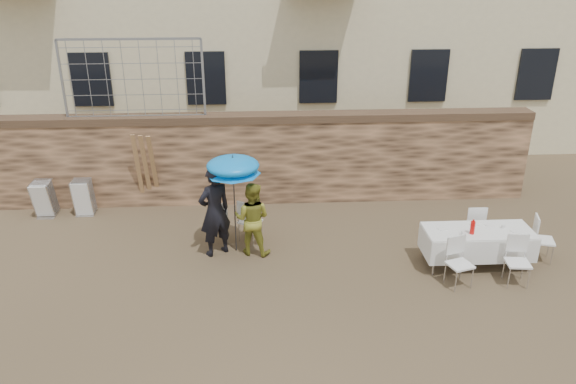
{
  "coord_description": "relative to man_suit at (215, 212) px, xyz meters",
  "views": [
    {
      "loc": [
        -0.18,
        -8.01,
        5.76
      ],
      "look_at": [
        0.4,
        2.2,
        1.4
      ],
      "focal_mm": 35.0,
      "sensor_mm": 36.0,
      "label": 1
    }
  ],
  "objects": [
    {
      "name": "banquet_table",
      "position": [
        5.19,
        -0.75,
        -0.23
      ],
      "size": [
        2.1,
        0.85,
        0.78
      ],
      "color": "white",
      "rests_on": "ground"
    },
    {
      "name": "table_chair_front_left",
      "position": [
        4.59,
        -1.5,
        -0.48
      ],
      "size": [
        0.6,
        0.6,
        0.96
      ],
      "primitive_type": null,
      "rotation": [
        0.0,
        0.0,
        0.31
      ],
      "color": "white",
      "rests_on": "ground"
    },
    {
      "name": "table_chair_front_right",
      "position": [
        5.69,
        -1.5,
        -0.48
      ],
      "size": [
        0.53,
        0.53,
        0.96
      ],
      "primitive_type": null,
      "rotation": [
        0.0,
        0.0,
        -0.11
      ],
      "color": "white",
      "rests_on": "ground"
    },
    {
      "name": "couple_chair_right",
      "position": [
        0.7,
        0.55,
        -0.48
      ],
      "size": [
        0.66,
        0.66,
        0.96
      ],
      "primitive_type": null,
      "rotation": [
        0.0,
        0.0,
        2.57
      ],
      "color": "white",
      "rests_on": "ground"
    },
    {
      "name": "couple_chair_left",
      "position": [
        0.0,
        0.55,
        -0.48
      ],
      "size": [
        0.57,
        0.57,
        0.96
      ],
      "primitive_type": null,
      "rotation": [
        0.0,
        0.0,
        3.34
      ],
      "color": "white",
      "rests_on": "ground"
    },
    {
      "name": "table_chair_back",
      "position": [
        5.39,
        0.05,
        -0.48
      ],
      "size": [
        0.49,
        0.49,
        0.96
      ],
      "primitive_type": null,
      "rotation": [
        0.0,
        0.0,
        3.12
      ],
      "color": "white",
      "rests_on": "ground"
    },
    {
      "name": "soda_bottle",
      "position": [
        4.99,
        -0.9,
        -0.05
      ],
      "size": [
        0.09,
        0.09,
        0.26
      ],
      "primitive_type": "cylinder",
      "color": "red",
      "rests_on": "banquet_table"
    },
    {
      "name": "chain_link_fence",
      "position": [
        -1.92,
        2.69,
        2.14
      ],
      "size": [
        3.2,
        0.06,
        1.8
      ],
      "primitive_type": null,
      "color": "gray",
      "rests_on": "stone_wall"
    },
    {
      "name": "man_suit",
      "position": [
        0.0,
        0.0,
        0.0
      ],
      "size": [
        0.84,
        0.76,
        1.91
      ],
      "primitive_type": "imported",
      "rotation": [
        0.0,
        0.0,
        3.71
      ],
      "color": "black",
      "rests_on": "ground"
    },
    {
      "name": "chair_stack_left",
      "position": [
        -4.14,
        2.23,
        -0.5
      ],
      "size": [
        0.46,
        0.55,
        0.92
      ],
      "primitive_type": null,
      "color": "white",
      "rests_on": "ground"
    },
    {
      "name": "stone_wall",
      "position": [
        1.08,
        2.69,
        0.14
      ],
      "size": [
        13.0,
        0.5,
        2.2
      ],
      "primitive_type": "cube",
      "color": "brown",
      "rests_on": "ground"
    },
    {
      "name": "woman_dress",
      "position": [
        0.75,
        0.0,
        -0.18
      ],
      "size": [
        0.89,
        0.77,
        1.56
      ],
      "primitive_type": "imported",
      "rotation": [
        0.0,
        0.0,
        2.86
      ],
      "color": "gold",
      "rests_on": "ground"
    },
    {
      "name": "table_chair_side",
      "position": [
        6.59,
        -0.65,
        -0.48
      ],
      "size": [
        0.59,
        0.59,
        0.96
      ],
      "primitive_type": null,
      "rotation": [
        0.0,
        0.0,
        1.29
      ],
      "color": "white",
      "rests_on": "ground"
    },
    {
      "name": "chair_stack_right",
      "position": [
        -3.24,
        2.23,
        -0.5
      ],
      "size": [
        0.46,
        0.47,
        0.92
      ],
      "primitive_type": null,
      "color": "white",
      "rests_on": "ground"
    },
    {
      "name": "wood_planks",
      "position": [
        -1.64,
        2.3,
        0.04
      ],
      "size": [
        0.7,
        0.2,
        2.0
      ],
      "primitive_type": null,
      "color": "#A37749",
      "rests_on": "ground"
    },
    {
      "name": "ground",
      "position": [
        1.08,
        -2.31,
        -0.96
      ],
      "size": [
        80.0,
        80.0,
        0.0
      ],
      "primitive_type": "plane",
      "color": "brown",
      "rests_on": "ground"
    },
    {
      "name": "umbrella",
      "position": [
        0.4,
        0.1,
        0.88
      ],
      "size": [
        1.1,
        1.1,
        1.95
      ],
      "color": "#3F3F44",
      "rests_on": "ground"
    }
  ]
}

